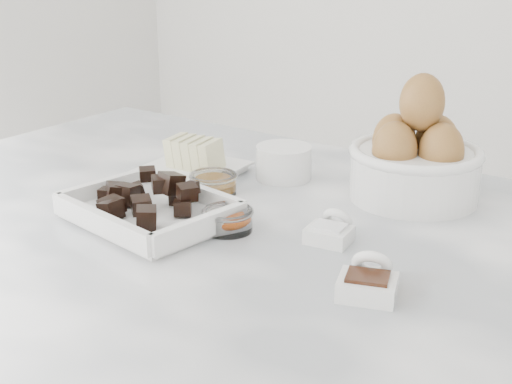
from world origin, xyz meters
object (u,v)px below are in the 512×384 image
butter_plate (192,161)px  egg_bowl (415,159)px  chocolate_dish (149,205)px  sugar_ramekin (284,161)px  vanilla_spoon (368,281)px  zest_bowl (228,219)px  salt_spoon (331,230)px  honey_bowl (213,183)px

butter_plate → egg_bowl: egg_bowl is taller
chocolate_dish → sugar_ramekin: size_ratio=2.74×
egg_bowl → vanilla_spoon: bearing=-74.8°
butter_plate → zest_bowl: (0.19, -0.15, -0.01)m
chocolate_dish → salt_spoon: size_ratio=3.37×
vanilla_spoon → salt_spoon: (-0.10, 0.10, -0.00)m
salt_spoon → honey_bowl: bearing=168.1°
egg_bowl → zest_bowl: (-0.15, -0.25, -0.04)m
sugar_ramekin → honey_bowl: sugar_ramekin is taller
chocolate_dish → vanilla_spoon: chocolate_dish is taller
vanilla_spoon → sugar_ramekin: bearing=136.8°
butter_plate → vanilla_spoon: butter_plate is taller
honey_bowl → butter_plate: bearing=149.2°
zest_bowl → salt_spoon: salt_spoon is taller
salt_spoon → chocolate_dish: bearing=-159.6°
butter_plate → egg_bowl: 0.35m
zest_bowl → salt_spoon: bearing=21.6°
chocolate_dish → salt_spoon: chocolate_dish is taller
sugar_ramekin → vanilla_spoon: size_ratio=1.00×
sugar_ramekin → salt_spoon: sugar_ramekin is taller
zest_bowl → salt_spoon: 0.13m
chocolate_dish → butter_plate: 0.20m
sugar_ramekin → butter_plate: bearing=-151.8°
salt_spoon → egg_bowl: bearing=84.1°
butter_plate → sugar_ramekin: 0.15m
butter_plate → sugar_ramekin: bearing=28.2°
zest_bowl → vanilla_spoon: vanilla_spoon is taller
honey_bowl → zest_bowl: bearing=-43.6°
honey_bowl → salt_spoon: size_ratio=1.02×
sugar_ramekin → salt_spoon: size_ratio=1.23×
zest_bowl → honey_bowl: bearing=136.4°
zest_bowl → butter_plate: bearing=141.6°
salt_spoon → vanilla_spoon: bearing=-44.0°
honey_bowl → vanilla_spoon: (0.33, -0.15, -0.00)m
butter_plate → vanilla_spoon: size_ratio=1.76×
vanilla_spoon → salt_spoon: size_ratio=1.23×
chocolate_dish → zest_bowl: (0.10, 0.04, -0.01)m
honey_bowl → zest_bowl: honey_bowl is taller
vanilla_spoon → honey_bowl: bearing=156.0°
butter_plate → honey_bowl: butter_plate is taller
chocolate_dish → sugar_ramekin: 0.26m
chocolate_dish → sugar_ramekin: (0.05, 0.25, 0.00)m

